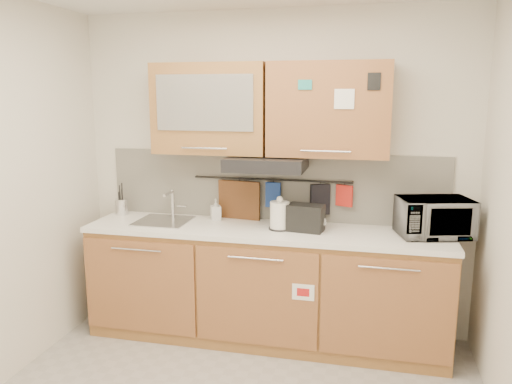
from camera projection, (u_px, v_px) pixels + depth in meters
The scene contains 17 objects.
wall_back at pixel (273, 174), 4.10m from camera, with size 3.20×3.20×0.00m, color silver.
base_cabinet at pixel (265, 290), 3.98m from camera, with size 2.80×0.64×0.88m.
countertop at pixel (265, 231), 3.88m from camera, with size 2.82×0.62×0.04m, color white.
backsplash at pixel (272, 186), 4.11m from camera, with size 2.80×0.02×0.56m, color silver.
upper_cabinets at pixel (268, 109), 3.83m from camera, with size 1.82×0.37×0.70m.
range_hood at pixel (267, 163), 3.84m from camera, with size 0.60×0.46×0.10m, color black.
sink at pixel (164, 221), 4.08m from camera, with size 0.42×0.40×0.26m.
utensil_rail at pixel (272, 180), 4.06m from camera, with size 0.02×0.02×1.30m, color black.
utensil_crock at pixel (122, 206), 4.31m from camera, with size 0.14×0.14×0.27m.
kettle at pixel (280, 216), 3.83m from camera, with size 0.19×0.18×0.26m.
toaster at pixel (306, 218), 3.78m from camera, with size 0.29×0.20×0.20m.
microwave at pixel (434, 217), 3.63m from camera, with size 0.51×0.34×0.28m, color #999999.
soap_bottle at pixel (216, 210), 4.12m from camera, with size 0.08×0.08×0.18m, color #999999.
cutting_board at pixel (239, 207), 4.15m from camera, with size 0.36×0.03×0.45m, color brown.
oven_mitt at pixel (273, 195), 4.06m from camera, with size 0.12×0.03×0.20m, color navy.
dark_pouch at pixel (320, 199), 3.98m from camera, with size 0.16×0.04×0.25m, color black.
pot_holder at pixel (344, 196), 3.93m from camera, with size 0.14×0.02×0.17m, color red.
Camera 1 is at (0.78, -2.48, 1.94)m, focal length 35.00 mm.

